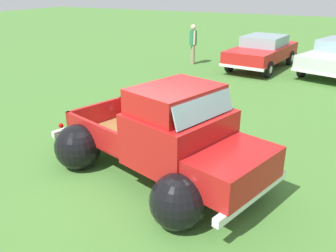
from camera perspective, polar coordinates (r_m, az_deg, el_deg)
name	(u,v)px	position (r m, az deg, el deg)	size (l,w,h in m)	color
ground_plane	(155,172)	(7.28, -2.07, -7.48)	(80.00, 80.00, 0.00)	#477A33
vintage_pickup_truck	(169,144)	(6.68, 0.16, -2.98)	(4.98, 3.72, 1.96)	black
show_car_0	(262,51)	(16.63, 15.03, 11.70)	(2.48, 4.76, 1.43)	black
spectator_0	(193,42)	(16.99, 4.07, 13.48)	(0.48, 0.48, 1.82)	gray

